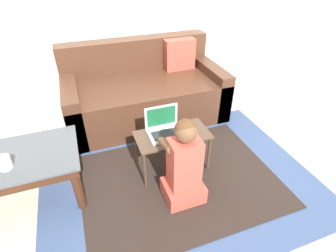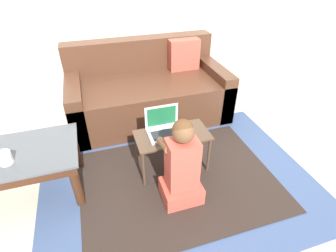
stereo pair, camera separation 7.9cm
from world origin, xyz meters
TOP-DOWN VIEW (x-y plane):
  - ground_plane at (0.00, 0.00)m, footprint 16.00×16.00m
  - area_rug at (0.05, -0.08)m, footprint 2.32×1.72m
  - couch at (0.08, 1.10)m, footprint 1.76×0.94m
  - coffee_table at (-1.14, 0.16)m, footprint 0.83×0.58m
  - laptop_desk at (0.05, 0.09)m, footprint 0.63×0.32m
  - laptop at (-0.01, 0.13)m, footprint 0.29×0.22m
  - computer_mouse at (0.20, 0.06)m, footprint 0.06×0.10m
  - person_seated at (0.01, -0.26)m, footprint 0.31×0.36m
  - cup_on_table at (-1.20, 0.06)m, footprint 0.10×0.10m

SIDE VIEW (x-z plane):
  - ground_plane at x=0.00m, z-range 0.00..0.00m
  - area_rug at x=0.05m, z-range 0.00..0.01m
  - couch at x=0.08m, z-range -0.12..0.71m
  - person_seated at x=0.01m, z-range -0.04..0.71m
  - laptop_desk at x=0.05m, z-range 0.14..0.53m
  - coffee_table at x=-1.14m, z-range 0.14..0.58m
  - computer_mouse at x=0.20m, z-range 0.38..0.42m
  - laptop at x=-0.01m, z-range 0.31..0.54m
  - cup_on_table at x=-1.20m, z-range 0.43..0.53m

